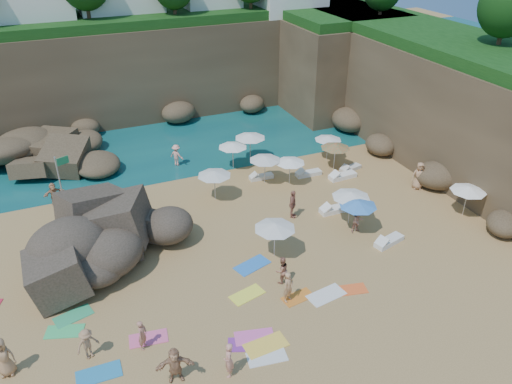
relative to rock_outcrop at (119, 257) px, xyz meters
name	(u,v)px	position (x,y,z in m)	size (l,w,h in m)	color
ground	(244,255)	(6.41, -2.54, 0.00)	(120.00, 120.00, 0.00)	tan
seawater	(136,93)	(6.41, 27.46, 0.00)	(120.00, 120.00, 0.00)	#0C4751
cliff_back	(163,65)	(8.41, 22.46, 4.00)	(44.00, 8.00, 8.00)	brown
cliff_right	(433,97)	(25.41, 5.46, 4.00)	(8.00, 30.00, 8.00)	brown
cliff_corner	(331,62)	(23.41, 17.46, 4.00)	(10.00, 12.00, 8.00)	brown
rock_promontory	(24,169)	(-4.59, 13.46, 0.00)	(12.00, 7.00, 2.00)	brown
rock_outcrop	(119,257)	(0.00, 0.00, 0.00)	(7.40, 5.55, 2.96)	brown
flag_pole	(62,179)	(-2.09, 5.43, 2.64)	(0.79, 0.32, 4.13)	silver
parasol_0	(265,158)	(10.88, 4.69, 1.90)	(2.19, 2.19, 2.07)	silver
parasol_1	(250,136)	(11.30, 8.36, 2.01)	(2.31, 2.31, 2.19)	silver
parasol_2	(233,145)	(9.64, 7.64, 1.84)	(2.12, 2.12, 2.01)	silver
parasol_3	(328,138)	(16.74, 6.24, 1.76)	(2.03, 2.03, 1.92)	silver
parasol_5	(214,173)	(6.95, 3.87, 1.92)	(2.21, 2.21, 2.09)	silver
parasol_6	(335,146)	(16.38, 4.60, 1.85)	(2.13, 2.13, 2.02)	silver
parasol_7	(290,161)	(12.38, 3.86, 1.78)	(2.06, 2.06, 1.94)	silver
parasol_8	(351,195)	(13.48, -2.01, 1.99)	(2.29, 2.29, 2.17)	silver
parasol_9	(275,226)	(7.93, -3.24, 1.97)	(2.27, 2.27, 2.15)	silver
parasol_10	(358,203)	(13.36, -2.94, 1.94)	(2.23, 2.23, 2.11)	silver
parasol_11	(469,189)	(20.55, -4.04, 1.88)	(2.16, 2.16, 2.05)	silver
lounger_0	(261,177)	(10.89, 5.30, 0.13)	(1.72, 0.57, 0.27)	silver
lounger_1	(308,173)	(14.21, 4.45, 0.15)	(1.88, 0.63, 0.29)	silver
lounger_2	(350,168)	(17.42, 3.96, 0.13)	(1.74, 0.58, 0.27)	silver
lounger_3	(335,209)	(13.44, -0.57, 0.16)	(2.04, 0.68, 0.32)	white
lounger_4	(343,176)	(16.23, 3.11, 0.16)	(2.04, 0.68, 0.32)	white
lounger_5	(389,241)	(14.46, -4.76, 0.15)	(1.93, 0.64, 0.30)	white
towel_0	(99,374)	(-2.12, -7.72, 0.02)	(1.83, 0.91, 0.03)	#2280B7
towel_1	(148,338)	(0.20, -6.59, 0.01)	(1.70, 0.85, 0.03)	#EE5C8F
towel_2	(298,297)	(7.58, -6.79, 0.01)	(1.59, 0.79, 0.03)	orange
towel_3	(73,316)	(-2.75, -3.81, 0.02)	(1.73, 0.87, 0.03)	#2FA46A
towel_4	(266,345)	(4.86, -9.00, 0.02)	(1.91, 0.96, 0.03)	yellow
towel_5	(267,357)	(4.63, -9.62, 0.02)	(1.71, 0.86, 0.03)	silver
towel_6	(247,344)	(4.11, -8.63, 0.01)	(1.67, 0.84, 0.03)	#822D94
towel_8	(252,265)	(6.48, -3.56, 0.02)	(1.93, 0.96, 0.03)	blue
towel_9	(254,337)	(4.58, -8.36, 0.02)	(1.77, 0.88, 0.03)	#ED5CAE
towel_10	(351,289)	(10.31, -7.33, 0.01)	(1.57, 0.79, 0.03)	#FF6128
towel_11	(65,331)	(-3.22, -4.67, 0.01)	(1.68, 0.84, 0.03)	#38C56C
towel_12	(247,295)	(5.34, -5.63, 0.02)	(1.72, 0.86, 0.03)	#FFFE43
towel_13	(326,295)	(8.94, -7.20, 0.02)	(1.92, 0.96, 0.03)	white
person_stand_0	(142,335)	(-0.08, -7.01, 0.75)	(0.54, 0.36, 1.49)	#B4745E
person_stand_1	(282,270)	(7.34, -5.41, 0.77)	(0.75, 0.58, 1.53)	#A76B53
person_stand_2	(177,155)	(5.96, 9.71, 0.82)	(1.06, 0.44, 1.64)	#FBA38E
person_stand_3	(293,204)	(10.64, -0.06, 0.92)	(1.07, 0.45, 1.83)	#9D614E
person_stand_4	(419,176)	(20.13, -0.16, 0.97)	(0.95, 0.52, 1.94)	tan
person_stand_5	(54,193)	(-2.78, 7.43, 0.74)	(1.37, 0.39, 1.48)	tan
person_stand_6	(229,360)	(2.83, -9.83, 0.84)	(0.61, 0.40, 1.68)	tan
person_lie_0	(90,354)	(-2.32, -6.66, 0.20)	(0.98, 1.51, 0.40)	#A77853
person_lie_2	(7,369)	(-5.53, -6.23, 0.25)	(0.91, 1.86, 0.50)	#A77A53
person_lie_3	(176,376)	(0.77, -9.24, 0.22)	(1.55, 1.67, 0.44)	tan
person_lie_4	(288,297)	(7.02, -6.79, 0.20)	(0.60, 1.64, 0.39)	tan
person_lie_5	(357,228)	(13.41, -3.05, 0.27)	(0.70, 1.45, 0.55)	tan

